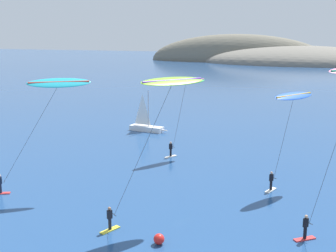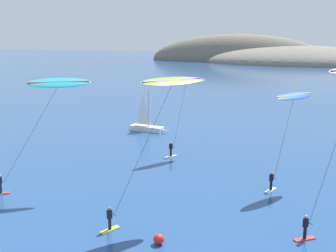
{
  "view_description": "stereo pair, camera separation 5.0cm",
  "coord_description": "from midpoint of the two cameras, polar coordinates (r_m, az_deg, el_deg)",
  "views": [
    {
      "loc": [
        16.65,
        -11.54,
        13.05
      ],
      "look_at": [
        4.62,
        18.73,
        5.95
      ],
      "focal_mm": 45.0,
      "sensor_mm": 36.0,
      "label": 1
    },
    {
      "loc": [
        16.69,
        -11.52,
        13.05
      ],
      "look_at": [
        4.62,
        18.73,
        5.95
      ],
      "focal_mm": 45.0,
      "sensor_mm": 36.0,
      "label": 2
    }
  ],
  "objects": [
    {
      "name": "headland_island",
      "position": [
        209.37,
        13.47,
        8.38
      ],
      "size": [
        118.13,
        52.84,
        26.7
      ],
      "color": "#6B6656",
      "rests_on": "ground"
    },
    {
      "name": "kitesurfer_blue",
      "position": [
        37.31,
        16.37,
        2.84
      ],
      "size": [
        3.51,
        5.4,
        8.25
      ],
      "color": "silver",
      "rests_on": "ground"
    },
    {
      "name": "kitesurfer_lime",
      "position": [
        29.22,
        -0.11,
        4.51
      ],
      "size": [
        5.47,
        7.33,
        10.19
      ],
      "color": "yellow",
      "rests_on": "ground"
    },
    {
      "name": "sailboat_near",
      "position": [
        57.94,
        -2.68,
        -0.09
      ],
      "size": [
        5.95,
        1.81,
        5.7
      ],
      "color": "white",
      "rests_on": "ground"
    },
    {
      "name": "kitesurfer_cyan",
      "position": [
        36.02,
        -15.27,
        4.42
      ],
      "size": [
        7.37,
        5.63,
        9.58
      ],
      "color": "red",
      "rests_on": "ground"
    },
    {
      "name": "marker_buoy",
      "position": [
        27.64,
        -1.29,
        -15.07
      ],
      "size": [
        0.7,
        0.7,
        0.7
      ],
      "primitive_type": "sphere",
      "color": "red",
      "rests_on": "ground"
    },
    {
      "name": "kitesurfer_green",
      "position": [
        45.62,
        2.25,
        5.25
      ],
      "size": [
        3.74,
        5.21,
        8.48
      ],
      "color": "silver",
      "rests_on": "ground"
    }
  ]
}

